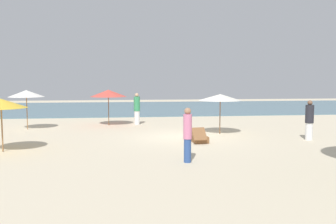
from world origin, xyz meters
name	(u,v)px	position (x,y,z in m)	size (l,w,h in m)	color
ground_plane	(182,137)	(0.00, 0.00, 0.00)	(60.00, 60.00, 0.00)	beige
ocean_water	(154,108)	(0.00, 17.00, 0.03)	(48.00, 16.00, 0.06)	slate
umbrella_0	(1,103)	(-7.26, -2.46, 1.83)	(1.89, 1.89, 2.01)	olive
umbrella_1	(108,93)	(-3.62, 4.79, 1.90)	(2.13, 2.13, 2.11)	brown
umbrella_2	(26,94)	(-7.94, 3.61, 1.95)	(1.88, 1.88, 2.13)	olive
umbrella_3	(220,97)	(2.03, 0.78, 1.83)	(2.10, 2.10, 1.99)	brown
lounger_1	(198,137)	(0.50, -1.14, 0.17)	(0.75, 1.75, 0.68)	brown
person_0	(309,120)	(5.55, -1.40, 0.90)	(0.52, 0.52, 1.79)	white
person_1	(188,134)	(-0.62, -4.99, 0.94)	(0.38, 0.38, 1.81)	#2D4C8C
person_2	(137,109)	(-1.95, 4.99, 0.95)	(0.52, 0.52, 1.89)	white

